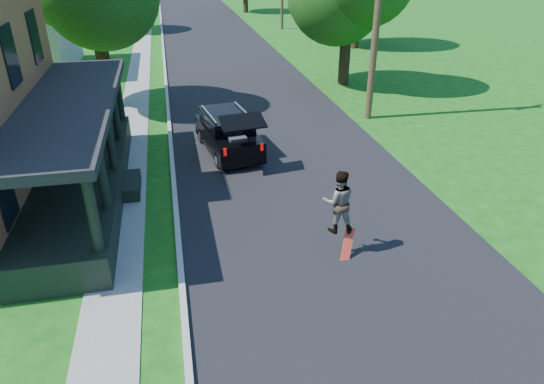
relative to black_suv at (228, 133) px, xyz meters
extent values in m
plane|color=#105410|center=(1.91, -8.64, -0.76)|extent=(140.00, 140.00, 0.00)
cube|color=black|center=(1.91, 11.36, -0.76)|extent=(8.00, 120.00, 0.02)
cube|color=#A8A9A3|center=(-2.14, 11.36, -0.76)|extent=(0.15, 120.00, 0.12)
cube|color=gray|center=(-3.69, 11.36, -0.76)|extent=(1.30, 120.00, 0.03)
cube|color=black|center=(-4.89, -2.64, -0.31)|extent=(2.40, 10.00, 0.90)
cube|color=black|center=(-4.89, -2.64, 2.24)|extent=(2.60, 10.30, 0.25)
cube|color=#ABA898|center=(-11.59, 31.36, 1.74)|extent=(8.00, 8.00, 5.00)
cube|color=black|center=(0.00, 0.00, -0.18)|extent=(2.19, 4.10, 0.75)
cube|color=black|center=(-0.02, 0.13, 0.42)|extent=(1.85, 2.61, 0.49)
cube|color=black|center=(-0.02, 0.13, 0.68)|extent=(1.89, 2.69, 0.07)
cube|color=black|center=(0.28, -1.88, 1.06)|extent=(1.61, 1.02, 0.34)
cube|color=#35353B|center=(0.17, -1.15, 0.08)|extent=(0.69, 0.62, 0.40)
cube|color=silver|center=(-0.67, 0.04, 0.76)|extent=(0.37, 2.13, 0.05)
cube|color=silver|center=(0.63, 0.23, 0.76)|extent=(0.37, 2.13, 0.05)
cube|color=#990505|center=(-0.36, -2.00, 0.08)|extent=(0.11, 0.07, 0.27)
cube|color=#990505|center=(0.93, -1.81, 0.08)|extent=(0.11, 0.07, 0.27)
cylinder|color=black|center=(-0.90, 1.17, -0.46)|extent=(0.30, 0.63, 0.60)
cylinder|color=black|center=(0.52, 1.38, -0.46)|extent=(0.30, 0.63, 0.60)
cylinder|color=black|center=(-0.52, -1.38, -0.46)|extent=(0.30, 0.63, 0.60)
cylinder|color=black|center=(0.89, -1.17, -0.46)|extent=(0.30, 0.63, 0.60)
imported|color=black|center=(1.83, -7.14, 0.68)|extent=(0.89, 0.74, 1.65)
cube|color=red|center=(2.04, -7.42, -0.43)|extent=(0.51, 0.52, 0.79)
cylinder|color=black|center=(-4.86, 6.78, 1.13)|extent=(0.71, 0.71, 3.78)
cylinder|color=black|center=(-9.09, 29.91, 1.08)|extent=(0.78, 0.78, 3.67)
cylinder|color=black|center=(7.55, 8.38, 0.90)|extent=(0.77, 0.77, 3.33)
cylinder|color=black|center=(11.81, 17.84, 0.84)|extent=(0.69, 0.69, 3.21)
camera|label=1|loc=(-1.98, -17.02, 6.41)|focal=32.00mm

